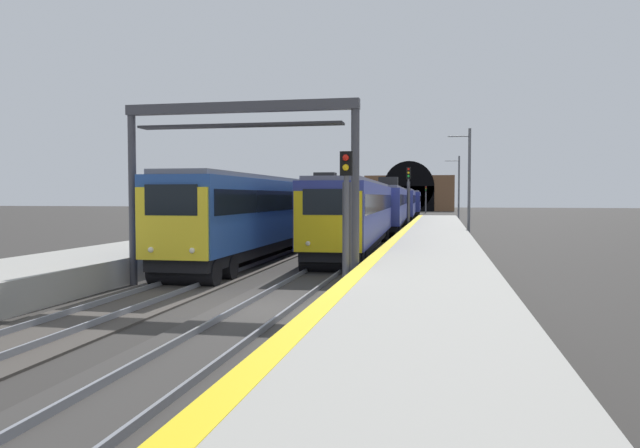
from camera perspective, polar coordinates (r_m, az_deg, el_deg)
ground_plane at (r=17.17m, az=-4.93°, el=-8.15°), size 320.00×320.00×0.00m
platform_right at (r=16.42m, az=9.66°, el=-6.94°), size 112.00×4.32×0.98m
platform_left at (r=21.11m, az=-27.83°, el=-5.08°), size 112.00×4.32×0.98m
platform_right_edge_strip at (r=16.51m, az=3.00°, el=-5.13°), size 112.00×0.50×0.01m
track_main_line at (r=17.17m, az=-4.93°, el=-8.01°), size 160.00×3.08×0.21m
track_adjacent_line at (r=18.79m, az=-17.55°, el=-7.20°), size 160.00×3.06×0.21m
train_main_approaching at (r=65.72m, az=7.23°, el=1.85°), size 84.02×3.47×4.94m
train_adjacent_platform at (r=38.42m, az=-2.16°, el=1.42°), size 36.88×2.80×5.06m
railway_signal_near at (r=18.84m, az=2.49°, el=1.15°), size 0.39×0.38×4.60m
railway_signal_mid at (r=54.58m, az=8.33°, el=2.90°), size 0.39×0.38×5.80m
railway_signal_far at (r=115.81m, az=9.94°, el=2.55°), size 0.39×0.38×5.15m
overhead_signal_gantry at (r=21.22m, az=-7.61°, el=7.16°), size 0.70×8.36×6.45m
tunnel_portal at (r=131.76m, az=8.40°, el=2.90°), size 2.56×19.13×10.72m
catenary_mast_near at (r=48.41m, az=13.86°, el=3.87°), size 0.22×1.77×8.45m
catenary_mast_far at (r=77.05m, az=12.93°, el=3.30°), size 0.22×1.89×8.19m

